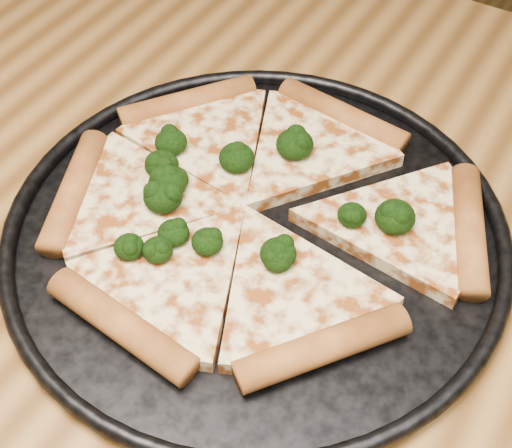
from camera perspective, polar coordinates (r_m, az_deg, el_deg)
The scene contains 4 objects.
dining_table at distance 0.63m, azimuth 2.37°, elevation -10.89°, with size 1.20×0.90×0.75m.
pizza_pan at distance 0.59m, azimuth 0.00°, elevation -0.53°, with size 0.39×0.39×0.02m.
pizza at distance 0.59m, azimuth -0.25°, elevation 1.21°, with size 0.36×0.31×0.02m.
broccoli_florets at distance 0.59m, azimuth -2.10°, elevation 2.22°, with size 0.22×0.18×0.02m.
Camera 1 is at (0.14, -0.29, 1.20)m, focal length 52.86 mm.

